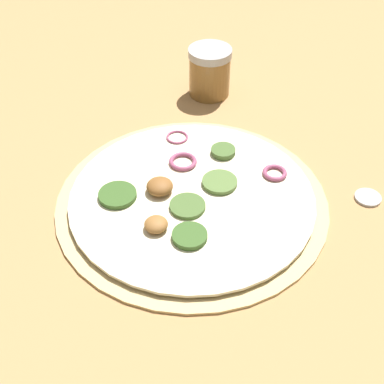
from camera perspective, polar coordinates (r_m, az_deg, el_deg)
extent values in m
plane|color=tan|center=(0.66, 0.00, -1.12)|extent=(3.00, 3.00, 0.00)
cylinder|color=#D6B77A|center=(0.66, 0.00, -0.88)|extent=(0.34, 0.34, 0.01)
cylinder|color=#EFE5C1|center=(0.66, 0.00, -0.52)|extent=(0.30, 0.30, 0.00)
cylinder|color=#567538|center=(0.67, 3.20, 0.82)|extent=(0.04, 0.04, 0.01)
cylinder|color=#385B23|center=(0.60, -0.26, -4.71)|extent=(0.04, 0.04, 0.01)
ellipsoid|color=brown|center=(0.66, -3.46, 0.61)|extent=(0.03, 0.03, 0.02)
ellipsoid|color=#996633|center=(0.61, -3.86, -3.46)|extent=(0.03, 0.03, 0.01)
torus|color=#A34C70|center=(0.70, -0.97, 3.27)|extent=(0.04, 0.04, 0.01)
cylinder|color=#385B23|center=(0.66, -7.95, -0.33)|extent=(0.05, 0.05, 0.01)
torus|color=#A34C70|center=(0.69, 8.81, 2.04)|extent=(0.03, 0.03, 0.01)
cylinder|color=#47662D|center=(0.64, -0.48, -1.51)|extent=(0.04, 0.04, 0.01)
cylinder|color=#47662D|center=(0.72, 3.35, 4.37)|extent=(0.03, 0.03, 0.01)
torus|color=#A34C70|center=(0.75, -1.59, 5.87)|extent=(0.03, 0.03, 0.00)
cylinder|color=olive|center=(0.85, 1.88, 12.34)|extent=(0.06, 0.06, 0.06)
cylinder|color=#B2B2B7|center=(0.83, 1.94, 14.62)|extent=(0.07, 0.07, 0.01)
cylinder|color=#B2B2B7|center=(0.70, 18.28, -0.46)|extent=(0.03, 0.03, 0.01)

